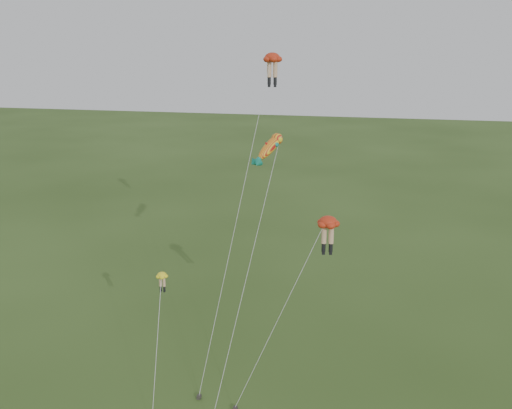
# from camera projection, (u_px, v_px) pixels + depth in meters

# --- Properties ---
(ground) EXTENTS (300.00, 300.00, 0.00)m
(ground) POSITION_uv_depth(u_px,v_px,m) (215.00, 400.00, 37.93)
(ground) COLOR #2B4217
(ground) RESTS_ON ground
(legs_kite_red_high) EXTENTS (3.50, 12.83, 22.19)m
(legs_kite_red_high) POSITION_uv_depth(u_px,v_px,m) (271.00, 65.00, 42.64)
(legs_kite_red_high) COLOR red
(legs_kite_red_high) RESTS_ON ground
(legs_kite_red_mid) EXTENTS (6.27, 3.67, 12.72)m
(legs_kite_red_mid) POSITION_uv_depth(u_px,v_px,m) (327.00, 227.00, 34.94)
(legs_kite_red_mid) COLOR red
(legs_kite_red_mid) RESTS_ON ground
(legs_kite_yellow) EXTENTS (1.15, 4.82, 8.47)m
(legs_kite_yellow) POSITION_uv_depth(u_px,v_px,m) (161.00, 286.00, 37.17)
(legs_kite_yellow) COLOR yellow
(legs_kite_yellow) RESTS_ON ground
(fish_kite) EXTENTS (2.58, 13.44, 16.71)m
(fish_kite) POSITION_uv_depth(u_px,v_px,m) (270.00, 148.00, 41.64)
(fish_kite) COLOR yellow
(fish_kite) RESTS_ON ground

